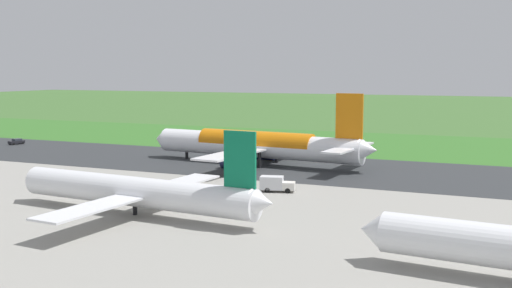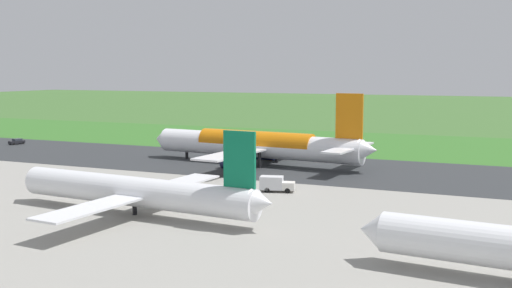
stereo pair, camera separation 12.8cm
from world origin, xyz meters
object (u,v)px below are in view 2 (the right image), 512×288
object	(u,v)px
traffic_cone_orange	(279,144)
no_stopping_sign	(312,139)
service_car_followme	(17,141)
airliner_main	(258,145)
airliner_parked_mid	(136,191)
service_truck_baggage	(276,184)

from	to	relation	value
traffic_cone_orange	no_stopping_sign	bearing A→B (deg)	-137.29
service_car_followme	no_stopping_sign	bearing A→B (deg)	-155.97
airliner_main	service_car_followme	size ratio (longest dim) A/B	12.02
traffic_cone_orange	airliner_parked_mid	bearing A→B (deg)	97.33
service_truck_baggage	traffic_cone_orange	size ratio (longest dim) A/B	11.23
airliner_main	airliner_parked_mid	world-z (taller)	airliner_main
no_stopping_sign	traffic_cone_orange	distance (m)	9.92
airliner_parked_mid	traffic_cone_orange	size ratio (longest dim) A/B	79.18
airliner_main	no_stopping_sign	world-z (taller)	airliner_main
airliner_main	service_truck_baggage	distance (m)	30.24
service_truck_baggage	traffic_cone_orange	xyz separation A→B (m)	(22.67, -60.06, -1.13)
no_stopping_sign	traffic_cone_orange	size ratio (longest dim) A/B	4.16
no_stopping_sign	service_car_followme	bearing A→B (deg)	24.03
airliner_main	service_car_followme	bearing A→B (deg)	-5.41
airliner_main	service_car_followme	distance (m)	75.91
service_car_followme	no_stopping_sign	world-z (taller)	no_stopping_sign
service_truck_baggage	traffic_cone_orange	bearing A→B (deg)	-69.32
airliner_parked_mid	service_truck_baggage	bearing A→B (deg)	-117.25
service_car_followme	traffic_cone_orange	size ratio (longest dim) A/B	8.19
airliner_main	traffic_cone_orange	bearing A→B (deg)	-76.54
service_truck_baggage	service_car_followme	world-z (taller)	service_truck_baggage
service_car_followme	airliner_parked_mid	bearing A→B (deg)	144.04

